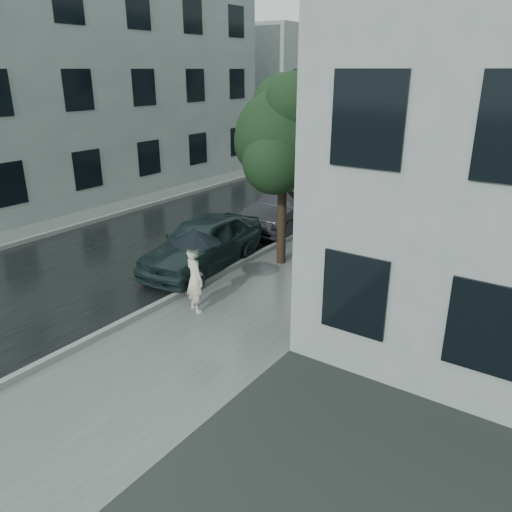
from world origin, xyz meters
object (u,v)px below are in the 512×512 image
Objects in this scene: lamp_post at (314,152)px; street_tree at (285,136)px; pedestrian at (195,279)px; car_far at (290,207)px; car_near at (203,243)px.

street_tree is at bearing -92.56° from lamp_post.
lamp_post is at bearing -60.25° from pedestrian.
street_tree is 1.20× the size of car_far.
car_far is (0.00, 4.75, -0.01)m from car_near.
lamp_post is (-0.87, 7.18, 1.91)m from pedestrian.
street_tree reaches higher than pedestrian.
lamp_post is 1.06× the size of car_far.
street_tree is at bearing 42.19° from car_near.
pedestrian reaches higher than car_far.
pedestrian is 0.36× the size of car_far.
street_tree is 1.13× the size of lamp_post.
car_near is 0.98× the size of car_far.
car_far is at bearing 85.28° from car_near.
street_tree is at bearing -62.93° from car_far.
lamp_post is 5.41m from car_near.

